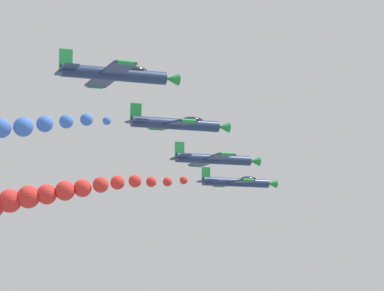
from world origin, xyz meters
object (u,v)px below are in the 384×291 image
Objects in this scene: airplane_right_inner at (177,124)px; airplane_lead at (237,182)px; airplane_left_outer at (116,74)px; airplane_left_inner at (215,159)px.

airplane_lead is at bearing 143.47° from airplane_right_inner.
airplane_right_inner is at bearing 138.94° from airplane_left_outer.
airplane_left_outer is (10.81, -9.42, 1.92)m from airplane_right_inner.
airplane_right_inner is at bearing -37.67° from airplane_left_inner.
airplane_lead is 12.99m from airplane_left_inner.
airplane_left_inner is 28.95m from airplane_left_outer.
airplane_left_outer is (22.21, -18.22, 3.62)m from airplane_left_inner.
airplane_left_inner reaches higher than airplane_lead.
airplane_lead is at bearing 144.74° from airplane_left_inner.
airplane_left_outer is at bearing -38.09° from airplane_lead.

